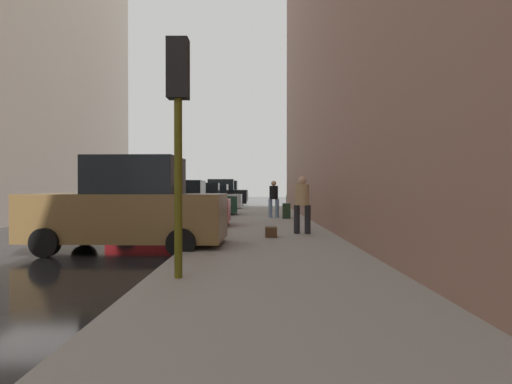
{
  "coord_description": "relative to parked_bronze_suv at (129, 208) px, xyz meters",
  "views": [
    {
      "loc": [
        5.67,
        -10.2,
        1.5
      ],
      "look_at": [
        5.71,
        5.41,
        1.36
      ],
      "focal_mm": 28.0,
      "sensor_mm": 36.0,
      "label": 1
    }
  ],
  "objects": [
    {
      "name": "ground_plane",
      "position": [
        -2.65,
        0.67,
        -1.03
      ],
      "size": [
        120.0,
        120.0,
        0.0
      ],
      "primitive_type": "plane",
      "color": "black"
    },
    {
      "name": "sidewalk",
      "position": [
        3.35,
        0.67,
        -0.96
      ],
      "size": [
        4.0,
        40.0,
        0.15
      ],
      "primitive_type": "cube",
      "color": "gray",
      "rests_on": "ground_plane"
    },
    {
      "name": "parked_bronze_suv",
      "position": [
        0.0,
        0.0,
        0.0
      ],
      "size": [
        4.66,
        2.18,
        2.25
      ],
      "color": "brown",
      "rests_on": "ground_plane"
    },
    {
      "name": "parked_red_hatchback",
      "position": [
        0.0,
        4.98,
        -0.18
      ],
      "size": [
        4.22,
        2.09,
        1.79
      ],
      "color": "#B2191E",
      "rests_on": "ground_plane"
    },
    {
      "name": "parked_dark_green_sedan",
      "position": [
        0.0,
        11.15,
        -0.18
      ],
      "size": [
        4.27,
        2.19,
        1.79
      ],
      "color": "#193828",
      "rests_on": "ground_plane"
    },
    {
      "name": "parked_silver_sedan",
      "position": [
        0.0,
        17.38,
        -0.18
      ],
      "size": [
        4.22,
        2.1,
        1.79
      ],
      "color": "#B7BABF",
      "rests_on": "ground_plane"
    },
    {
      "name": "parked_black_suv",
      "position": [
        0.0,
        23.21,
        0.0
      ],
      "size": [
        4.64,
        2.14,
        2.25
      ],
      "color": "black",
      "rests_on": "ground_plane"
    },
    {
      "name": "parked_white_van",
      "position": [
        0.0,
        29.36,
        0.0
      ],
      "size": [
        4.61,
        2.08,
        2.25
      ],
      "color": "silver",
      "rests_on": "ground_plane"
    },
    {
      "name": "fire_hydrant",
      "position": [
        1.8,
        4.46,
        -0.54
      ],
      "size": [
        0.42,
        0.22,
        0.7
      ],
      "color": "red",
      "rests_on": "sidewalk"
    },
    {
      "name": "traffic_light",
      "position": [
        1.85,
        -3.52,
        1.73
      ],
      "size": [
        0.32,
        0.32,
        3.6
      ],
      "color": "#514C0F",
      "rests_on": "sidewalk"
    },
    {
      "name": "pedestrian_in_jeans",
      "position": [
        3.85,
        9.04,
        0.07
      ],
      "size": [
        0.53,
        0.49,
        1.71
      ],
      "color": "#728CB2",
      "rests_on": "sidewalk"
    },
    {
      "name": "pedestrian_in_tan_coat",
      "position": [
        4.41,
        2.34,
        0.07
      ],
      "size": [
        0.52,
        0.45,
        1.71
      ],
      "color": "black",
      "rests_on": "sidewalk"
    },
    {
      "name": "rolling_suitcase",
      "position": [
        4.4,
        8.42,
        -0.54
      ],
      "size": [
        0.4,
        0.58,
        1.04
      ],
      "color": "black",
      "rests_on": "sidewalk"
    },
    {
      "name": "duffel_bag",
      "position": [
        3.44,
        1.54,
        -0.74
      ],
      "size": [
        0.32,
        0.44,
        0.28
      ],
      "color": "#472D19",
      "rests_on": "sidewalk"
    }
  ]
}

